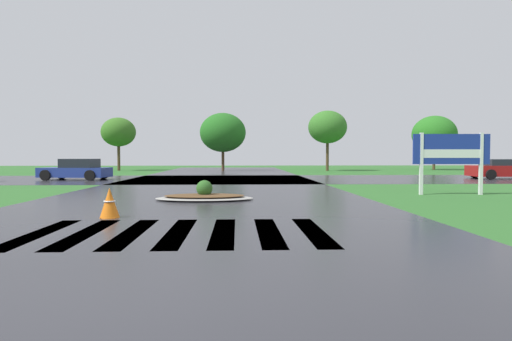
{
  "coord_description": "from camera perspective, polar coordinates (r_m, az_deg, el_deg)",
  "views": [
    {
      "loc": [
        1.18,
        -4.0,
        1.54
      ],
      "look_at": [
        1.75,
        9.22,
        1.07
      ],
      "focal_mm": 30.34,
      "sensor_mm": 36.0,
      "label": 1
    }
  ],
  "objects": [
    {
      "name": "background_treeline",
      "position": [
        43.79,
        5.94,
        5.06
      ],
      "size": [
        36.29,
        6.34,
        5.9
      ],
      "color": "#4C3823",
      "rests_on": "ground"
    },
    {
      "name": "car_silver_hatch",
      "position": [
        32.6,
        30.02,
        0.14
      ],
      "size": [
        4.65,
        2.29,
        1.28
      ],
      "rotation": [
        0.0,
        0.0,
        -0.03
      ],
      "color": "maroon",
      "rests_on": "ground"
    },
    {
      "name": "estate_billboard",
      "position": [
        18.39,
        24.35,
        2.2
      ],
      "size": [
        2.97,
        0.23,
        2.41
      ],
      "rotation": [
        0.0,
        0.0,
        3.1
      ],
      "color": "white",
      "rests_on": "ground"
    },
    {
      "name": "car_white_sedan",
      "position": [
        29.19,
        -22.6,
        0.06
      ],
      "size": [
        4.31,
        2.48,
        1.31
      ],
      "rotation": [
        0.0,
        0.0,
        3.02
      ],
      "color": "navy",
      "rests_on": "ground"
    },
    {
      "name": "asphalt_cross_road",
      "position": [
        27.71,
        -4.89,
        -1.14
      ],
      "size": [
        90.0,
        10.41,
        0.01
      ],
      "primitive_type": "cube",
      "color": "#2B2B30",
      "rests_on": "ground"
    },
    {
      "name": "traffic_cone",
      "position": [
        11.21,
        -18.74,
        -4.08
      ],
      "size": [
        0.47,
        0.47,
        0.74
      ],
      "color": "orange",
      "rests_on": "ground"
    },
    {
      "name": "asphalt_roadway",
      "position": [
        14.13,
        -7.25,
        -4.21
      ],
      "size": [
        11.57,
        80.0,
        0.01
      ],
      "primitive_type": "cube",
      "color": "#2B2B30",
      "rests_on": "ground"
    },
    {
      "name": "crosswalk_stripes",
      "position": [
        8.8,
        -10.24,
        -8.03
      ],
      "size": [
        5.85,
        3.4,
        0.01
      ],
      "color": "white",
      "rests_on": "ground"
    },
    {
      "name": "ground_plane",
      "position": [
        4.46,
        -18.69,
        -18.9
      ],
      "size": [
        120.0,
        120.0,
        0.1
      ],
      "primitive_type": "cube",
      "color": "#2D6628"
    },
    {
      "name": "median_island",
      "position": [
        14.94,
        -6.81,
        -3.36
      ],
      "size": [
        3.34,
        1.74,
        0.68
      ],
      "color": "#9E9B93",
      "rests_on": "ground"
    }
  ]
}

